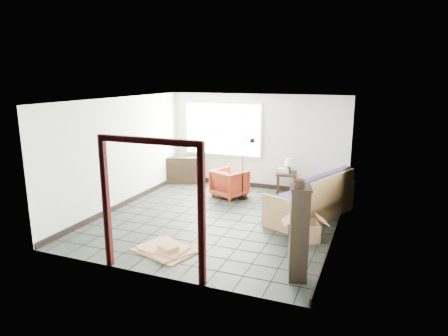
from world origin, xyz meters
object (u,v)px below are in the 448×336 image
at_px(futon_sofa, 313,202).
at_px(tall_shelf, 299,233).
at_px(side_table, 286,176).
at_px(armchair, 230,182).

height_order(futon_sofa, tall_shelf, tall_shelf).
bearing_deg(side_table, tall_shelf, -74.59).
relative_size(armchair, tall_shelf, 0.53).
height_order(futon_sofa, armchair, futon_sofa).
distance_m(armchair, side_table, 1.52).
bearing_deg(futon_sofa, armchair, -178.16).
height_order(side_table, tall_shelf, tall_shelf).
distance_m(side_table, tall_shelf, 4.57).
distance_m(futon_sofa, armchair, 2.43).
relative_size(futon_sofa, tall_shelf, 1.69).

